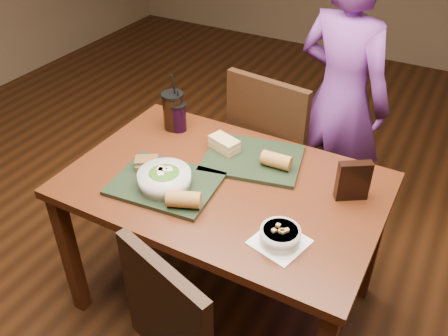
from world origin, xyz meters
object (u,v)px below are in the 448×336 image
(cup_berry, at_px, (178,117))
(tray_near, at_px, (165,184))
(chair_far, at_px, (272,150))
(sandwich_far, at_px, (224,144))
(soup_bowl, at_px, (280,236))
(chip_bag, at_px, (353,181))
(baguette_near, at_px, (184,199))
(cup_cola, at_px, (173,111))
(sandwich_near, at_px, (147,163))
(dining_table, at_px, (224,198))
(diner, at_px, (341,99))
(baguette_far, at_px, (276,160))
(salad_bowl, at_px, (164,178))
(tray_far, at_px, (253,159))

(cup_berry, bearing_deg, tray_near, -64.11)
(chair_far, bearing_deg, sandwich_far, -101.63)
(soup_bowl, distance_m, chip_bag, 0.40)
(chair_far, distance_m, chip_bag, 0.72)
(chair_far, xyz_separation_m, tray_near, (-0.17, -0.72, 0.20))
(baguette_near, xyz_separation_m, cup_cola, (-0.38, 0.50, 0.04))
(soup_bowl, relative_size, sandwich_far, 1.39)
(chip_bag, bearing_deg, sandwich_near, 163.22)
(dining_table, height_order, diner, diner)
(chair_far, height_order, cup_berry, chair_far)
(dining_table, bearing_deg, cup_cola, 147.84)
(baguette_far, bearing_deg, baguette_near, -116.62)
(chip_bag, bearing_deg, diner, 76.88)
(dining_table, height_order, soup_bowl, soup_bowl)
(diner, relative_size, tray_near, 3.64)
(soup_bowl, distance_m, baguette_far, 0.44)
(cup_cola, bearing_deg, baguette_far, -8.55)
(diner, bearing_deg, chip_bag, 126.93)
(baguette_near, distance_m, cup_berry, 0.60)
(tray_near, distance_m, sandwich_far, 0.35)
(chair_far, xyz_separation_m, chip_bag, (0.52, -0.43, 0.27))
(tray_near, xyz_separation_m, baguette_near, (0.15, -0.09, 0.04))
(baguette_far, relative_size, cup_cola, 0.44)
(sandwich_far, bearing_deg, cup_cola, 167.24)
(salad_bowl, height_order, sandwich_near, salad_bowl)
(dining_table, height_order, baguette_far, baguette_far)
(sandwich_near, relative_size, baguette_far, 0.91)
(sandwich_near, bearing_deg, baguette_far, 29.24)
(sandwich_far, bearing_deg, tray_far, 0.61)
(salad_bowl, relative_size, baguette_far, 1.69)
(tray_far, xyz_separation_m, baguette_far, (0.12, -0.02, 0.04))
(salad_bowl, xyz_separation_m, sandwich_far, (0.08, 0.35, -0.01))
(soup_bowl, height_order, cup_cola, cup_cola)
(chair_far, xyz_separation_m, sandwich_near, (-0.30, -0.67, 0.23))
(soup_bowl, bearing_deg, tray_far, 126.64)
(soup_bowl, xyz_separation_m, cup_cola, (-0.77, 0.48, 0.06))
(tray_far, bearing_deg, chair_far, 99.48)
(diner, bearing_deg, baguette_far, 102.90)
(chair_far, relative_size, soup_bowl, 4.72)
(tray_far, relative_size, soup_bowl, 1.96)
(soup_bowl, relative_size, cup_berry, 0.98)
(diner, relative_size, cup_cola, 5.32)
(chair_far, xyz_separation_m, diner, (0.23, 0.35, 0.20))
(diner, distance_m, cup_cola, 0.92)
(chip_bag, bearing_deg, dining_table, 163.87)
(sandwich_near, xyz_separation_m, baguette_far, (0.48, 0.27, 0.01))
(diner, bearing_deg, chair_far, 73.08)
(diner, xyz_separation_m, tray_far, (-0.17, -0.73, -0.01))
(tray_near, distance_m, soup_bowl, 0.55)
(tray_far, distance_m, baguette_near, 0.44)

